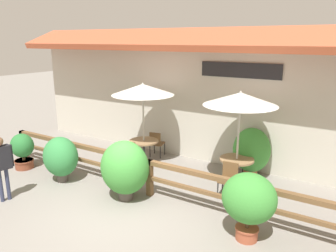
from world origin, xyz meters
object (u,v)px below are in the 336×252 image
(pedestrian, at_px, (1,160))
(potted_plant_corner_fern, at_px, (125,168))
(dining_table_middle, at_px, (237,164))
(patio_umbrella_middle, at_px, (240,99))
(potted_plant_entrance_palm, at_px, (61,157))
(patio_umbrella_near, at_px, (143,90))
(chair_near_streetside, at_px, (127,155))
(potted_plant_small_flowering, at_px, (249,200))
(chair_middle_streetside, at_px, (229,178))
(potted_plant_broad_leaf, at_px, (251,151))
(dining_table_near, at_px, (144,145))
(chair_near_wallside, at_px, (157,143))
(chair_middle_wallside, at_px, (246,160))
(potted_plant_tall_tropical, at_px, (23,149))

(pedestrian, bearing_deg, potted_plant_corner_fern, 137.68)
(dining_table_middle, bearing_deg, patio_umbrella_middle, 0.00)
(dining_table_middle, distance_m, potted_plant_entrance_palm, 4.83)
(patio_umbrella_near, xyz_separation_m, chair_near_streetside, (-0.08, -0.74, -1.89))
(potted_plant_small_flowering, bearing_deg, potted_plant_corner_fern, 178.80)
(chair_middle_streetside, bearing_deg, potted_plant_entrance_palm, -164.25)
(patio_umbrella_near, bearing_deg, potted_plant_broad_leaf, 13.53)
(potted_plant_entrance_palm, distance_m, pedestrian, 1.59)
(chair_near_streetside, xyz_separation_m, dining_table_middle, (3.16, 0.74, 0.12))
(potted_plant_broad_leaf, height_order, pedestrian, pedestrian)
(patio_umbrella_near, distance_m, patio_umbrella_middle, 3.08)
(dining_table_middle, distance_m, potted_plant_broad_leaf, 0.81)
(dining_table_near, distance_m, chair_near_wallside, 0.75)
(chair_middle_wallside, relative_size, potted_plant_small_flowering, 0.62)
(potted_plant_small_flowering, height_order, potted_plant_tall_tropical, potted_plant_small_flowering)
(chair_middle_streetside, distance_m, potted_plant_corner_fern, 2.60)
(patio_umbrella_near, relative_size, dining_table_middle, 2.82)
(chair_middle_streetside, bearing_deg, dining_table_near, 162.45)
(chair_near_streetside, bearing_deg, pedestrian, -121.11)
(patio_umbrella_middle, relative_size, chair_middle_streetside, 2.97)
(chair_middle_wallside, distance_m, potted_plant_entrance_palm, 5.24)
(chair_middle_wallside, height_order, pedestrian, pedestrian)
(patio_umbrella_middle, bearing_deg, chair_middle_wallside, 87.17)
(patio_umbrella_near, relative_size, chair_middle_streetside, 2.97)
(potted_plant_entrance_palm, xyz_separation_m, pedestrian, (-0.28, -1.52, 0.34))
(chair_middle_streetside, xyz_separation_m, potted_plant_broad_leaf, (0.08, 1.50, 0.29))
(patio_umbrella_near, height_order, dining_table_middle, patio_umbrella_near)
(patio_umbrella_middle, distance_m, pedestrian, 6.08)
(chair_near_streetside, height_order, potted_plant_tall_tropical, potted_plant_tall_tropical)
(chair_near_streetside, relative_size, potted_plant_corner_fern, 0.58)
(patio_umbrella_middle, distance_m, potted_plant_small_flowering, 2.95)
(potted_plant_corner_fern, distance_m, potted_plant_tall_tropical, 3.95)
(patio_umbrella_middle, xyz_separation_m, potted_plant_corner_fern, (-2.04, -2.21, -1.56))
(patio_umbrella_near, relative_size, potted_plant_tall_tropical, 2.35)
(chair_middle_streetside, xyz_separation_m, potted_plant_corner_fern, (-2.11, -1.49, 0.33))
(patio_umbrella_near, height_order, pedestrian, patio_umbrella_near)
(dining_table_middle, relative_size, chair_middle_streetside, 1.05)
(patio_umbrella_near, distance_m, dining_table_middle, 3.55)
(potted_plant_corner_fern, relative_size, potted_plant_broad_leaf, 1.03)
(dining_table_near, bearing_deg, chair_middle_wallside, 12.99)
(chair_near_streetside, bearing_deg, chair_middle_streetside, -7.30)
(potted_plant_corner_fern, height_order, potted_plant_tall_tropical, potted_plant_corner_fern)
(chair_near_streetside, relative_size, potted_plant_small_flowering, 0.62)
(chair_near_wallside, distance_m, potted_plant_entrance_palm, 3.27)
(dining_table_middle, bearing_deg, chair_middle_streetside, -84.71)
(patio_umbrella_middle, height_order, chair_middle_wallside, patio_umbrella_middle)
(patio_umbrella_middle, xyz_separation_m, chair_middle_streetside, (0.07, -0.72, -1.89))
(potted_plant_small_flowering, xyz_separation_m, potted_plant_tall_tropical, (-7.07, -0.02, -0.24))
(potted_plant_entrance_palm, bearing_deg, chair_middle_streetside, 20.41)
(chair_near_streetside, bearing_deg, dining_table_middle, 5.51)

